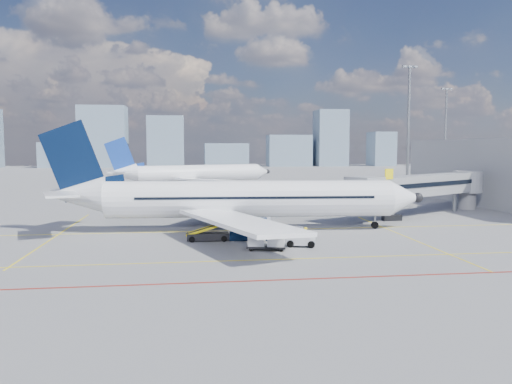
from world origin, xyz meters
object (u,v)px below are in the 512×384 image
Objects in this scene: belt_loader at (209,234)px; cargo_dolly at (266,238)px; second_aircraft at (193,174)px; ramp_worker at (306,236)px; baggage_tug at (300,237)px; main_aircraft at (234,200)px.

cargo_dolly is at bearing -46.24° from belt_loader.
second_aircraft reaches higher than belt_loader.
belt_loader is 3.32× the size of ramp_worker.
belt_loader is (-7.78, 3.74, -0.24)m from baggage_tug.
main_aircraft is at bearing 40.69° from ramp_worker.
ramp_worker is at bearing -22.76° from belt_loader.
cargo_dolly is at bearing -143.90° from baggage_tug.
cargo_dolly is at bearing -76.49° from main_aircraft.
belt_loader is 9.12m from ramp_worker.
ramp_worker is (9.50, -63.17, -2.39)m from second_aircraft.
ramp_worker is at bearing 30.39° from baggage_tug.
belt_loader is (-2.81, -5.72, -2.63)m from main_aircraft.
second_aircraft is at bearing 18.28° from ramp_worker.
baggage_tug is at bearing -58.53° from main_aircraft.
belt_loader reaches higher than cargo_dolly.
baggage_tug is 0.62m from ramp_worker.
belt_loader is at bearing 169.98° from baggage_tug.
main_aircraft reaches higher than belt_loader.
main_aircraft is 54.01m from second_aircraft.
second_aircraft is at bearing 97.88° from main_aircraft.
second_aircraft is 6.36× the size of belt_loader.
main_aircraft is 14.48× the size of baggage_tug.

